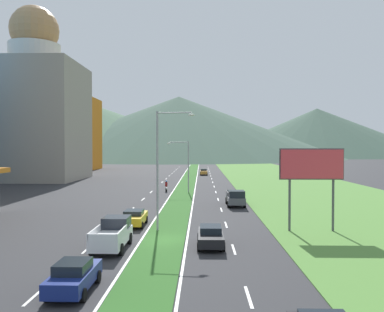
{
  "coord_description": "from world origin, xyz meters",
  "views": [
    {
      "loc": [
        2.87,
        -30.05,
        7.12
      ],
      "look_at": [
        1.13,
        41.77,
        5.49
      ],
      "focal_mm": 37.38,
      "sensor_mm": 36.0,
      "label": 1
    }
  ],
  "objects_px": {
    "motorcycle_rider": "(166,187)",
    "car_0": "(204,172)",
    "car_1": "(211,236)",
    "billboard_roadside": "(312,168)",
    "car_2": "(134,217)",
    "street_lamp_mid": "(186,162)",
    "pickup_truck_0": "(113,234)",
    "pickup_truck_1": "(236,198)",
    "street_lamp_near": "(161,162)",
    "car_3": "(74,276)"
  },
  "relations": [
    {
      "from": "car_0",
      "to": "motorcycle_rider",
      "type": "xyz_separation_m",
      "value": [
        -6.14,
        -38.17,
        -0.04
      ]
    },
    {
      "from": "car_0",
      "to": "car_1",
      "type": "bearing_deg",
      "value": 0.1
    },
    {
      "from": "motorcycle_rider",
      "to": "street_lamp_mid",
      "type": "bearing_deg",
      "value": -112.25
    },
    {
      "from": "car_0",
      "to": "motorcycle_rider",
      "type": "relative_size",
      "value": 2.35
    },
    {
      "from": "car_3",
      "to": "street_lamp_near",
      "type": "bearing_deg",
      "value": -11.31
    },
    {
      "from": "car_0",
      "to": "pickup_truck_0",
      "type": "xyz_separation_m",
      "value": [
        -6.78,
        -73.6,
        0.2
      ]
    },
    {
      "from": "street_lamp_near",
      "to": "car_3",
      "type": "relative_size",
      "value": 2.4
    },
    {
      "from": "billboard_roadside",
      "to": "car_3",
      "type": "distance_m",
      "value": 21.56
    },
    {
      "from": "car_1",
      "to": "billboard_roadside",
      "type": "bearing_deg",
      "value": 120.88
    },
    {
      "from": "billboard_roadside",
      "to": "pickup_truck_0",
      "type": "bearing_deg",
      "value": -159.47
    },
    {
      "from": "car_3",
      "to": "pickup_truck_1",
      "type": "distance_m",
      "value": 30.59
    },
    {
      "from": "car_3",
      "to": "car_2",
      "type": "bearing_deg",
      "value": -0.65
    },
    {
      "from": "street_lamp_near",
      "to": "car_1",
      "type": "xyz_separation_m",
      "value": [
        4.05,
        -5.15,
        -5.07
      ]
    },
    {
      "from": "car_0",
      "to": "motorcycle_rider",
      "type": "height_order",
      "value": "motorcycle_rider"
    },
    {
      "from": "billboard_roadside",
      "to": "car_1",
      "type": "bearing_deg",
      "value": -149.12
    },
    {
      "from": "street_lamp_near",
      "to": "street_lamp_mid",
      "type": "height_order",
      "value": "street_lamp_near"
    },
    {
      "from": "billboard_roadside",
      "to": "car_0",
      "type": "relative_size",
      "value": 1.49
    },
    {
      "from": "billboard_roadside",
      "to": "car_2",
      "type": "xyz_separation_m",
      "value": [
        -15.29,
        2.14,
        -4.58
      ]
    },
    {
      "from": "street_lamp_near",
      "to": "motorcycle_rider",
      "type": "relative_size",
      "value": 5.07
    },
    {
      "from": "car_3",
      "to": "pickup_truck_0",
      "type": "relative_size",
      "value": 0.78
    },
    {
      "from": "billboard_roadside",
      "to": "pickup_truck_0",
      "type": "distance_m",
      "value": 17.08
    },
    {
      "from": "street_lamp_mid",
      "to": "car_3",
      "type": "height_order",
      "value": "street_lamp_mid"
    },
    {
      "from": "billboard_roadside",
      "to": "car_1",
      "type": "distance_m",
      "value": 10.99
    },
    {
      "from": "car_1",
      "to": "motorcycle_rider",
      "type": "relative_size",
      "value": 2.23
    },
    {
      "from": "car_0",
      "to": "car_3",
      "type": "distance_m",
      "value": 82.39
    },
    {
      "from": "motorcycle_rider",
      "to": "billboard_roadside",
      "type": "bearing_deg",
      "value": -153.41
    },
    {
      "from": "car_2",
      "to": "pickup_truck_1",
      "type": "xyz_separation_m",
      "value": [
        10.17,
        12.34,
        0.23
      ]
    },
    {
      "from": "car_2",
      "to": "pickup_truck_0",
      "type": "height_order",
      "value": "pickup_truck_0"
    },
    {
      "from": "motorcycle_rider",
      "to": "car_0",
      "type": "bearing_deg",
      "value": -9.15
    },
    {
      "from": "street_lamp_near",
      "to": "pickup_truck_1",
      "type": "height_order",
      "value": "street_lamp_near"
    },
    {
      "from": "billboard_roadside",
      "to": "car_1",
      "type": "xyz_separation_m",
      "value": [
        -8.57,
        -5.12,
        -4.59
      ]
    },
    {
      "from": "car_1",
      "to": "pickup_truck_0",
      "type": "xyz_separation_m",
      "value": [
        -6.9,
        -0.67,
        0.24
      ]
    },
    {
      "from": "street_lamp_near",
      "to": "pickup_truck_0",
      "type": "xyz_separation_m",
      "value": [
        -2.85,
        -5.82,
        -4.83
      ]
    },
    {
      "from": "pickup_truck_1",
      "to": "car_1",
      "type": "bearing_deg",
      "value": -9.96
    },
    {
      "from": "pickup_truck_1",
      "to": "motorcycle_rider",
      "type": "bearing_deg",
      "value": -147.35
    },
    {
      "from": "street_lamp_near",
      "to": "pickup_truck_0",
      "type": "relative_size",
      "value": 1.88
    },
    {
      "from": "pickup_truck_0",
      "to": "motorcycle_rider",
      "type": "xyz_separation_m",
      "value": [
        0.63,
        35.43,
        -0.24
      ]
    },
    {
      "from": "car_3",
      "to": "pickup_truck_0",
      "type": "height_order",
      "value": "pickup_truck_0"
    },
    {
      "from": "street_lamp_near",
      "to": "street_lamp_mid",
      "type": "relative_size",
      "value": 1.27
    },
    {
      "from": "street_lamp_near",
      "to": "pickup_truck_1",
      "type": "relative_size",
      "value": 1.88
    },
    {
      "from": "car_0",
      "to": "motorcycle_rider",
      "type": "bearing_deg",
      "value": -9.15
    },
    {
      "from": "car_1",
      "to": "pickup_truck_1",
      "type": "height_order",
      "value": "pickup_truck_1"
    },
    {
      "from": "pickup_truck_0",
      "to": "car_1",
      "type": "bearing_deg",
      "value": -84.46
    },
    {
      "from": "billboard_roadside",
      "to": "motorcycle_rider",
      "type": "bearing_deg",
      "value": 116.59
    },
    {
      "from": "street_lamp_mid",
      "to": "pickup_truck_0",
      "type": "distance_m",
      "value": 34.56
    },
    {
      "from": "car_1",
      "to": "car_2",
      "type": "height_order",
      "value": "car_2"
    },
    {
      "from": "pickup_truck_1",
      "to": "motorcycle_rider",
      "type": "distance_m",
      "value": 18.0
    },
    {
      "from": "car_2",
      "to": "street_lamp_near",
      "type": "bearing_deg",
      "value": -128.19
    },
    {
      "from": "street_lamp_near",
      "to": "motorcycle_rider",
      "type": "bearing_deg",
      "value": 94.28
    },
    {
      "from": "car_3",
      "to": "pickup_truck_0",
      "type": "bearing_deg",
      "value": -0.1
    }
  ]
}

